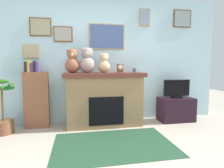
{
  "coord_description": "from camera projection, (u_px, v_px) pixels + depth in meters",
  "views": [
    {
      "loc": [
        -0.5,
        -1.93,
        1.2
      ],
      "look_at": [
        0.19,
        1.67,
        0.81
      ],
      "focal_mm": 29.95,
      "sensor_mm": 36.0,
      "label": 1
    }
  ],
  "objects": [
    {
      "name": "candle_jar",
      "position": [
        134.0,
        70.0,
        3.72
      ],
      "size": [
        0.07,
        0.07,
        0.08
      ],
      "primitive_type": "cylinder",
      "color": "#4C517A",
      "rests_on": "fireplace"
    },
    {
      "name": "teddy_bear_grey",
      "position": [
        72.0,
        62.0,
        3.48
      ],
      "size": [
        0.28,
        0.28,
        0.45
      ],
      "color": "#955A3E",
      "rests_on": "fireplace"
    },
    {
      "name": "area_rug",
      "position": [
        114.0,
        144.0,
        2.81
      ],
      "size": [
        1.78,
        1.18,
        0.01
      ],
      "primitive_type": "cube",
      "color": "#244930",
      "rests_on": "ground_plane"
    },
    {
      "name": "teddy_bear_tan",
      "position": [
        104.0,
        64.0,
        3.59
      ],
      "size": [
        0.23,
        0.23,
        0.38
      ],
      "color": "#CFB280",
      "rests_on": "fireplace"
    },
    {
      "name": "tv_stand",
      "position": [
        176.0,
        109.0,
        3.97
      ],
      "size": [
        0.72,
        0.4,
        0.5
      ],
      "primitive_type": "cube",
      "color": "black",
      "rests_on": "ground_plane"
    },
    {
      "name": "fireplace",
      "position": [
        104.0,
        99.0,
        3.68
      ],
      "size": [
        1.55,
        0.61,
        1.04
      ],
      "color": "#95724D",
      "rests_on": "ground_plane"
    },
    {
      "name": "potted_plant",
      "position": [
        3.0,
        113.0,
        3.22
      ],
      "size": [
        0.48,
        0.46,
        0.97
      ],
      "color": "brown",
      "rests_on": "ground_plane"
    },
    {
      "name": "teddy_bear_cream",
      "position": [
        87.0,
        61.0,
        3.53
      ],
      "size": [
        0.3,
        0.3,
        0.48
      ],
      "color": "gray",
      "rests_on": "fireplace"
    },
    {
      "name": "back_wall",
      "position": [
        100.0,
        59.0,
        3.92
      ],
      "size": [
        5.2,
        0.15,
        2.6
      ],
      "color": "silver",
      "rests_on": "ground_plane"
    },
    {
      "name": "mantel_clock",
      "position": [
        120.0,
        68.0,
        3.66
      ],
      "size": [
        0.11,
        0.08,
        0.17
      ],
      "color": "brown",
      "rests_on": "fireplace"
    },
    {
      "name": "bookshelf",
      "position": [
        36.0,
        98.0,
        3.51
      ],
      "size": [
        0.44,
        0.16,
        1.28
      ],
      "color": "brown",
      "rests_on": "ground_plane"
    },
    {
      "name": "television",
      "position": [
        177.0,
        89.0,
        3.93
      ],
      "size": [
        0.58,
        0.14,
        0.38
      ],
      "color": "black",
      "rests_on": "tv_stand"
    }
  ]
}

